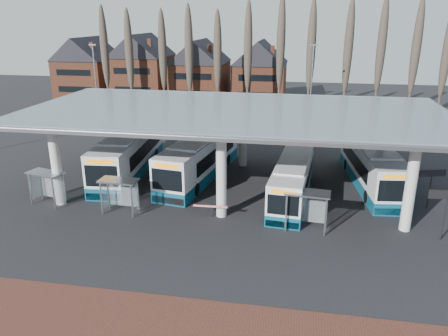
% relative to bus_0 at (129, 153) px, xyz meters
% --- Properties ---
extents(ground, '(140.00, 140.00, 0.00)m').
position_rel_bus_0_xyz_m(ground, '(9.54, -9.94, -1.72)').
color(ground, black).
rests_on(ground, ground).
extents(station_canopy, '(32.00, 16.00, 6.34)m').
position_rel_bus_0_xyz_m(station_canopy, '(9.54, -1.94, 3.96)').
color(station_canopy, silver).
rests_on(station_canopy, ground).
extents(poplar_row, '(45.10, 1.10, 14.50)m').
position_rel_bus_0_xyz_m(poplar_row, '(9.54, 23.06, 7.05)').
color(poplar_row, '#473D33').
rests_on(poplar_row, ground).
extents(townhouse_row, '(36.80, 10.30, 12.25)m').
position_rel_bus_0_xyz_m(townhouse_row, '(-6.21, 34.06, 4.22)').
color(townhouse_row, brown).
rests_on(townhouse_row, ground).
extents(lamp_post_a, '(0.80, 0.16, 10.17)m').
position_rel_bus_0_xyz_m(lamp_post_a, '(-8.46, 12.06, 3.61)').
color(lamp_post_a, slate).
rests_on(lamp_post_a, ground).
extents(lamp_post_b, '(0.80, 0.16, 10.17)m').
position_rel_bus_0_xyz_m(lamp_post_b, '(15.54, 16.06, 3.61)').
color(lamp_post_b, slate).
rests_on(lamp_post_b, ground).
extents(bus_0, '(3.79, 13.32, 3.65)m').
position_rel_bus_0_xyz_m(bus_0, '(0.00, 0.00, 0.00)').
color(bus_0, silver).
rests_on(bus_0, ground).
extents(bus_1, '(4.59, 13.00, 3.54)m').
position_rel_bus_0_xyz_m(bus_1, '(6.35, -0.04, -0.05)').
color(bus_1, silver).
rests_on(bus_1, ground).
extents(bus_2, '(3.26, 10.98, 3.01)m').
position_rel_bus_0_xyz_m(bus_2, '(14.24, -3.29, -0.30)').
color(bus_2, silver).
rests_on(bus_2, ground).
extents(bus_3, '(3.98, 12.45, 3.40)m').
position_rel_bus_0_xyz_m(bus_3, '(20.42, 0.61, -0.12)').
color(bus_3, silver).
rests_on(bus_3, ground).
extents(shelter_0, '(2.89, 1.93, 2.46)m').
position_rel_bus_0_xyz_m(shelter_0, '(-3.24, -7.56, 0.07)').
color(shelter_0, gray).
rests_on(shelter_0, ground).
extents(shelter_1, '(2.70, 1.44, 2.45)m').
position_rel_bus_0_xyz_m(shelter_1, '(2.51, -8.04, 0.06)').
color(shelter_1, gray).
rests_on(shelter_1, ground).
extents(shelter_2, '(2.93, 1.65, 2.62)m').
position_rel_bus_0_xyz_m(shelter_2, '(15.26, -8.42, 0.18)').
color(shelter_2, gray).
rests_on(shelter_2, ground).
extents(info_sign_0, '(2.23, 0.35, 3.31)m').
position_rel_bus_0_xyz_m(info_sign_0, '(23.42, -8.51, 1.06)').
color(info_sign_0, black).
rests_on(info_sign_0, ground).
extents(info_sign_1, '(1.92, 0.66, 2.94)m').
position_rel_bus_0_xyz_m(info_sign_1, '(23.81, -3.68, 0.74)').
color(info_sign_1, black).
rests_on(info_sign_1, ground).
extents(barrier, '(2.31, 0.67, 1.15)m').
position_rel_bus_0_xyz_m(barrier, '(8.92, -8.08, -0.83)').
color(barrier, black).
rests_on(barrier, ground).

